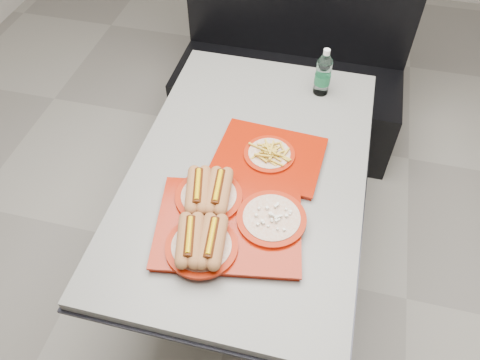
% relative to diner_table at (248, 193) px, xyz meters
% --- Properties ---
extents(ground, '(6.00, 6.00, 0.00)m').
position_rel_diner_table_xyz_m(ground, '(0.00, 0.00, -0.58)').
color(ground, gray).
rests_on(ground, ground).
extents(diner_table, '(0.92, 1.42, 0.75)m').
position_rel_diner_table_xyz_m(diner_table, '(0.00, 0.00, 0.00)').
color(diner_table, black).
rests_on(diner_table, ground).
extents(booth_bench, '(1.30, 0.57, 1.35)m').
position_rel_diner_table_xyz_m(booth_bench, '(0.00, 1.09, -0.18)').
color(booth_bench, black).
rests_on(booth_bench, ground).
extents(tray_near, '(0.56, 0.47, 0.11)m').
position_rel_diner_table_xyz_m(tray_near, '(-0.02, -0.30, 0.21)').
color(tray_near, '#8D1503').
rests_on(tray_near, diner_table).
extents(tray_far, '(0.43, 0.35, 0.08)m').
position_rel_diner_table_xyz_m(tray_far, '(0.07, 0.06, 0.19)').
color(tray_far, '#8D1503').
rests_on(tray_far, diner_table).
extents(water_bottle, '(0.07, 0.07, 0.22)m').
position_rel_diner_table_xyz_m(water_bottle, '(0.21, 0.52, 0.26)').
color(water_bottle, silver).
rests_on(water_bottle, diner_table).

